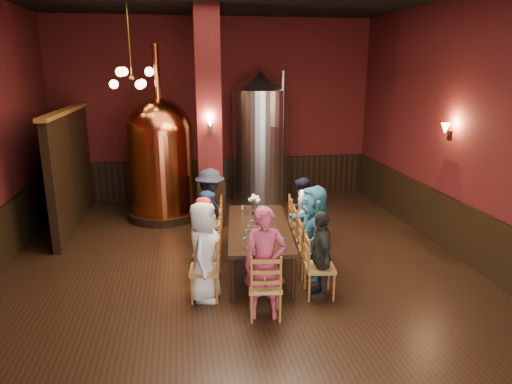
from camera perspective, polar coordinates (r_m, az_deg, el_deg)
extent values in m
plane|color=black|center=(7.53, -1.74, -10.74)|extent=(10.00, 10.00, 0.00)
cube|color=#4B1015|center=(11.79, -5.15, 10.16)|extent=(8.00, 0.02, 4.50)
cube|color=#4B1015|center=(2.20, 16.12, -14.43)|extent=(8.00, 0.02, 4.50)
cube|color=#4B1015|center=(8.36, 26.61, 6.45)|extent=(0.02, 10.00, 4.50)
cube|color=black|center=(8.74, 25.02, -4.92)|extent=(0.08, 9.90, 1.00)
cube|color=black|center=(12.03, -4.93, 1.81)|extent=(7.90, 0.08, 1.00)
cube|color=#4B1015|center=(9.58, -5.93, 8.93)|extent=(0.58, 0.58, 4.50)
cube|color=black|center=(10.39, -22.09, 2.51)|extent=(0.22, 3.50, 2.40)
cube|color=black|center=(7.61, 0.36, -4.55)|extent=(1.27, 2.50, 0.06)
cylinder|color=black|center=(6.70, -2.94, -10.96)|extent=(0.07, 0.07, 0.69)
cylinder|color=black|center=(6.75, 4.68, -10.78)|extent=(0.07, 0.07, 0.69)
cylinder|color=black|center=(8.80, -2.92, -4.35)|extent=(0.07, 0.07, 0.69)
cylinder|color=black|center=(8.84, 2.81, -4.26)|extent=(0.07, 0.07, 0.69)
imported|color=silver|center=(6.68, -6.53, -7.38)|extent=(0.66, 0.83, 1.49)
imported|color=red|center=(7.32, -6.19, -5.76)|extent=(0.33, 0.50, 1.37)
imported|color=navy|center=(7.95, -5.92, -4.32)|extent=(0.43, 0.68, 1.29)
imported|color=black|center=(8.55, -5.71, -2.08)|extent=(0.89, 1.12, 1.52)
imported|color=black|center=(6.81, 8.05, -7.68)|extent=(0.37, 0.80, 1.33)
imported|color=teal|center=(7.38, 7.12, -4.95)|extent=(0.48, 1.43, 1.53)
imported|color=white|center=(8.04, 6.31, -4.13)|extent=(0.65, 0.75, 1.29)
imported|color=black|center=(8.66, 5.63, -2.53)|extent=(0.52, 0.71, 1.32)
imported|color=#903047|center=(6.16, 1.15, -8.95)|extent=(0.62, 0.45, 1.56)
cylinder|color=black|center=(10.62, -11.39, -2.60)|extent=(1.60, 1.60, 0.18)
cylinder|color=#C1562C|center=(10.37, -11.67, 2.54)|extent=(1.76, 1.76, 1.78)
sphere|color=#C1562C|center=(10.21, -11.94, 7.41)|extent=(1.42, 1.42, 1.42)
cylinder|color=#C1562C|center=(10.12, -12.34, 14.40)|extent=(0.14, 0.14, 1.16)
cylinder|color=#B2B2B7|center=(11.23, 0.53, 5.55)|extent=(1.36, 1.36, 2.79)
cone|color=#B2B2B7|center=(11.07, 0.55, 13.82)|extent=(1.34, 1.34, 0.45)
cylinder|color=#B2B2B7|center=(10.84, 3.28, 6.66)|extent=(0.09, 0.09, 3.12)
cylinder|color=white|center=(8.23, -0.16, -2.09)|extent=(0.11, 0.11, 0.19)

